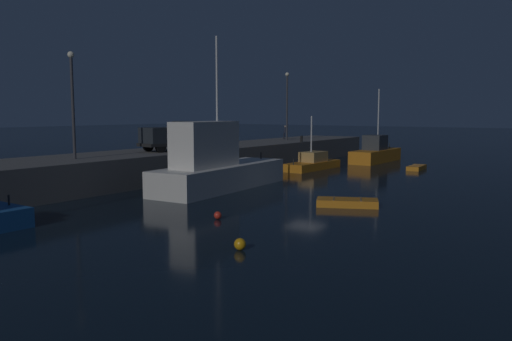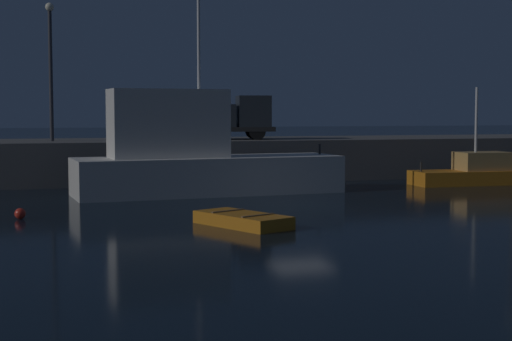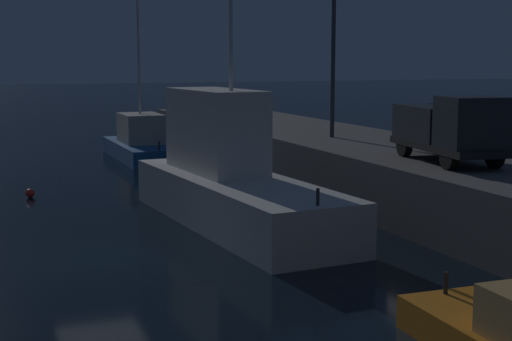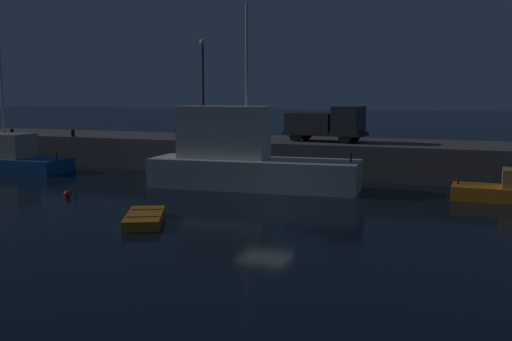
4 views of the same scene
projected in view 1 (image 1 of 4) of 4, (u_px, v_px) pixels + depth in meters
ground_plane at (306, 191)px, 35.33m from camera, size 320.00×320.00×0.00m
pier_quay at (166, 164)px, 42.78m from camera, size 62.68×7.03×2.23m
fishing_trawler_red at (376, 153)px, 55.65m from camera, size 8.78×2.51×7.85m
fishing_boat_white at (216, 167)px, 35.58m from camera, size 12.39×4.37×10.49m
fishing_boat_orange at (313, 163)px, 48.47m from camera, size 7.27×2.34×5.01m
dinghy_orange_near at (417, 168)px, 48.30m from camera, size 3.18×1.34×0.43m
rowboat_white_mid at (347, 203)px, 29.47m from camera, size 2.82×3.75×0.46m
mooring_buoy_near at (218, 215)px, 25.92m from camera, size 0.39×0.39×0.39m
mooring_buoy_mid at (240, 244)px, 20.08m from camera, size 0.47×0.47×0.47m
lamp_post_west at (72, 96)px, 34.20m from camera, size 0.44×0.44×7.13m
lamp_post_east at (287, 101)px, 57.54m from camera, size 0.44×0.44×7.55m
utility_truck at (173, 136)px, 41.99m from camera, size 5.77×2.78×2.41m
dockworker at (285, 131)px, 59.67m from camera, size 0.33×0.43×1.61m
bollard_west at (301, 139)px, 54.79m from camera, size 0.28×0.28×0.63m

